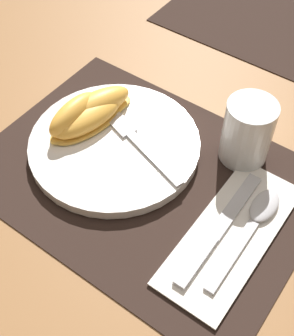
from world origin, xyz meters
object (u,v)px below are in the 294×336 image
(knife, at_px, (218,230))
(spoon, at_px, (256,218))
(citrus_wedge_2, at_px, (74,116))
(citrus_wedge_1, at_px, (88,117))
(citrus_wedge_0, at_px, (95,107))
(juice_glass, at_px, (247,135))
(fork, at_px, (133,137))
(plate, at_px, (114,145))

(knife, distance_m, spoon, 0.06)
(spoon, bearing_deg, citrus_wedge_2, -176.88)
(citrus_wedge_1, bearing_deg, knife, -9.23)
(spoon, distance_m, citrus_wedge_0, 0.30)
(juice_glass, height_order, citrus_wedge_1, juice_glass)
(citrus_wedge_0, height_order, citrus_wedge_1, citrus_wedge_0)
(juice_glass, distance_m, knife, 0.15)
(spoon, height_order, fork, fork)
(plate, relative_size, knife, 1.26)
(plate, height_order, knife, plate)
(citrus_wedge_0, relative_size, citrus_wedge_2, 1.26)
(knife, relative_size, fork, 1.09)
(knife, bearing_deg, citrus_wedge_2, 174.10)
(juice_glass, relative_size, knife, 0.49)
(plate, distance_m, citrus_wedge_0, 0.07)
(spoon, xyz_separation_m, citrus_wedge_2, (-0.31, -0.02, 0.03))
(fork, xyz_separation_m, citrus_wedge_1, (-0.07, -0.02, 0.01))
(citrus_wedge_0, bearing_deg, citrus_wedge_2, -106.75)
(knife, bearing_deg, fork, 162.41)
(citrus_wedge_2, bearing_deg, spoon, 3.12)
(fork, bearing_deg, citrus_wedge_2, -161.35)
(knife, xyz_separation_m, citrus_wedge_1, (-0.26, 0.04, 0.02))
(citrus_wedge_1, bearing_deg, citrus_wedge_2, -137.69)
(juice_glass, height_order, citrus_wedge_2, juice_glass)
(knife, bearing_deg, citrus_wedge_0, 166.16)
(plate, bearing_deg, fork, 46.67)
(juice_glass, xyz_separation_m, knife, (0.04, -0.14, -0.04))
(citrus_wedge_0, bearing_deg, spoon, -3.82)
(plate, relative_size, juice_glass, 2.58)
(spoon, bearing_deg, knife, -126.07)
(citrus_wedge_0, height_order, citrus_wedge_2, citrus_wedge_2)
(plate, bearing_deg, knife, -10.26)
(plate, xyz_separation_m, citrus_wedge_0, (-0.06, 0.03, 0.03))
(juice_glass, xyz_separation_m, citrus_wedge_2, (-0.23, -0.11, -0.01))
(juice_glass, xyz_separation_m, spoon, (0.07, -0.10, -0.04))
(juice_glass, height_order, fork, juice_glass)
(citrus_wedge_1, bearing_deg, plate, -5.29)
(knife, bearing_deg, spoon, 53.93)
(juice_glass, height_order, knife, juice_glass)
(spoon, height_order, citrus_wedge_0, citrus_wedge_0)
(spoon, xyz_separation_m, citrus_wedge_0, (-0.30, 0.02, 0.03))
(spoon, bearing_deg, citrus_wedge_0, 176.18)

